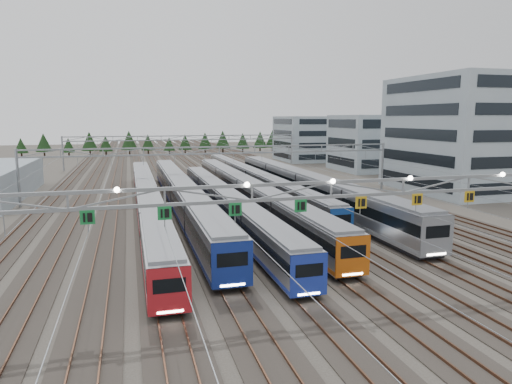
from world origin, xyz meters
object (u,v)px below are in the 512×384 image
object	(u,v)px
gantry_near	(331,193)
train_d	(247,191)
train_e	(253,179)
train_b	(182,194)
train_a	(147,199)
train_c	(225,203)
depot_bldg_south	(464,135)
gantry_mid	(219,156)
gantry_far	(184,142)
depot_bldg_north	(318,138)
depot_bldg_mid	(368,143)
train_f	(305,186)

from	to	relation	value
gantry_near	train_d	bearing A→B (deg)	85.93
train_e	gantry_near	xyz separation A→B (m)	(-6.80, -45.53, 5.17)
train_b	gantry_near	world-z (taller)	gantry_near
train_a	train_d	distance (m)	13.59
train_c	depot_bldg_south	distance (m)	44.66
gantry_mid	gantry_far	distance (m)	45.00
gantry_near	gantry_far	size ratio (longest dim) A/B	1.00
train_a	depot_bldg_north	bearing A→B (deg)	51.53
train_c	gantry_far	distance (m)	60.22
train_a	depot_bldg_mid	world-z (taller)	depot_bldg_mid
gantry_near	depot_bldg_south	bearing A→B (deg)	41.59
gantry_far	train_e	bearing A→B (deg)	-80.32
gantry_mid	gantry_far	world-z (taller)	same
gantry_far	depot_bldg_south	bearing A→B (deg)	-50.59
train_d	depot_bldg_mid	distance (m)	52.14
gantry_far	depot_bldg_north	world-z (taller)	depot_bldg_north
train_f	depot_bldg_north	bearing A→B (deg)	65.30
depot_bldg_mid	train_b	bearing A→B (deg)	-142.77
train_a	depot_bldg_south	size ratio (longest dim) A/B	2.99
gantry_near	depot_bldg_south	distance (m)	54.17
train_f	depot_bldg_mid	distance (m)	45.37
train_b	depot_bldg_mid	xyz separation A→B (m)	(47.26, 35.91, 4.22)
train_d	depot_bldg_mid	size ratio (longest dim) A/B	3.93
train_e	gantry_mid	xyz separation A→B (m)	(-6.75, -5.41, 4.47)
train_d	train_e	xyz separation A→B (m)	(4.50, 13.28, -0.15)
depot_bldg_north	gantry_far	bearing A→B (deg)	-166.31
gantry_near	depot_bldg_north	size ratio (longest dim) A/B	2.56
train_e	gantry_far	world-z (taller)	gantry_far
train_f	depot_bldg_south	bearing A→B (deg)	5.79
train_f	depot_bldg_mid	bearing A→B (deg)	49.64
train_c	gantry_near	size ratio (longest dim) A/B	0.95
train_b	gantry_far	distance (m)	54.22
train_d	gantry_mid	size ratio (longest dim) A/B	1.12
train_a	gantry_far	distance (m)	55.77
train_d	depot_bldg_north	world-z (taller)	depot_bldg_north
train_e	depot_bldg_mid	distance (m)	40.48
gantry_mid	train_d	bearing A→B (deg)	-74.04
depot_bldg_south	depot_bldg_mid	bearing A→B (deg)	89.84
train_c	depot_bldg_north	bearing A→B (deg)	58.96
train_d	depot_bldg_mid	bearing A→B (deg)	42.57
train_f	depot_bldg_south	size ratio (longest dim) A/B	2.70
train_a	train_e	bearing A→B (deg)	39.52
train_d	depot_bldg_south	bearing A→B (deg)	5.50
gantry_mid	depot_bldg_north	size ratio (longest dim) A/B	2.56
train_c	train_f	bearing A→B (deg)	30.22
train_f	gantry_mid	size ratio (longest dim) A/B	1.05
depot_bldg_mid	train_f	bearing A→B (deg)	-130.36
train_c	train_f	xyz separation A→B (m)	(13.50, 7.86, 0.35)
train_f	gantry_far	distance (m)	53.51
gantry_far	train_f	bearing A→B (deg)	-77.83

